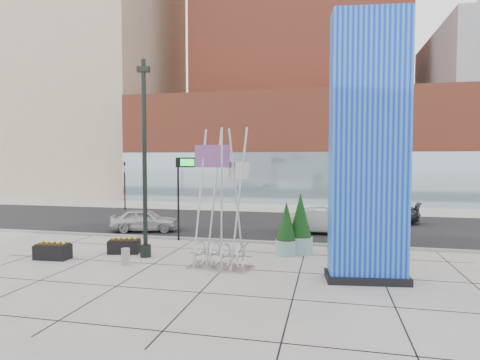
% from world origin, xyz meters
% --- Properties ---
extents(ground, '(160.00, 160.00, 0.00)m').
position_xyz_m(ground, '(0.00, 0.00, 0.00)').
color(ground, '#9E9991').
rests_on(ground, ground).
extents(street_asphalt, '(80.00, 12.00, 0.02)m').
position_xyz_m(street_asphalt, '(0.00, 10.00, 0.01)').
color(street_asphalt, black).
rests_on(street_asphalt, ground).
extents(curb_edge, '(80.00, 0.30, 0.12)m').
position_xyz_m(curb_edge, '(0.00, 4.00, 0.06)').
color(curb_edge, gray).
rests_on(curb_edge, ground).
extents(tower_podium, '(34.00, 10.00, 11.00)m').
position_xyz_m(tower_podium, '(1.00, 27.00, 5.50)').
color(tower_podium, brown).
rests_on(tower_podium, ground).
extents(tower_glass_front, '(34.00, 0.60, 5.00)m').
position_xyz_m(tower_glass_front, '(1.00, 22.20, 2.50)').
color(tower_glass_front, '#8CA5B2').
rests_on(tower_glass_front, ground).
extents(building_beige_left, '(18.00, 20.00, 34.00)m').
position_xyz_m(building_beige_left, '(-26.00, 34.00, 17.00)').
color(building_beige_left, tan).
rests_on(building_beige_left, ground).
extents(blue_pylon, '(2.97, 1.60, 9.47)m').
position_xyz_m(blue_pylon, '(6.41, -1.51, 4.58)').
color(blue_pylon, '#0C29B9').
rests_on(blue_pylon, ground).
extents(lamp_post, '(0.58, 0.48, 8.67)m').
position_xyz_m(lamp_post, '(-2.86, 0.04, 3.55)').
color(lamp_post, black).
rests_on(lamp_post, ground).
extents(public_art_sculpture, '(2.59, 1.53, 5.57)m').
position_xyz_m(public_art_sculpture, '(0.88, -1.00, 1.46)').
color(public_art_sculpture, '#B8BABD').
rests_on(public_art_sculpture, ground).
extents(concrete_bollard, '(0.35, 0.35, 0.67)m').
position_xyz_m(concrete_bollard, '(-3.08, -1.35, 0.34)').
color(concrete_bollard, gray).
rests_on(concrete_bollard, ground).
extents(overhead_street_sign, '(2.09, 0.52, 4.43)m').
position_xyz_m(overhead_street_sign, '(-2.01, 3.80, 3.80)').
color(overhead_street_sign, black).
rests_on(overhead_street_sign, ground).
extents(round_planter_east, '(0.89, 0.89, 2.23)m').
position_xyz_m(round_planter_east, '(5.95, 3.60, 1.05)').
color(round_planter_east, '#81ADA6').
rests_on(round_planter_east, ground).
extents(round_planter_mid, '(0.98, 0.98, 2.45)m').
position_xyz_m(round_planter_mid, '(3.20, 1.80, 1.16)').
color(round_planter_mid, '#81ADA6').
rests_on(round_planter_mid, ground).
extents(round_planter_west, '(1.12, 1.12, 2.81)m').
position_xyz_m(round_planter_west, '(3.80, 2.20, 1.33)').
color(round_planter_west, '#81ADA6').
rests_on(round_planter_west, ground).
extents(box_planter_north, '(1.51, 0.98, 0.77)m').
position_xyz_m(box_planter_north, '(-4.13, 0.47, 0.35)').
color(box_planter_north, black).
rests_on(box_planter_north, ground).
extents(box_planter_south, '(1.50, 0.81, 0.80)m').
position_xyz_m(box_planter_south, '(-6.63, -1.20, 0.37)').
color(box_planter_south, black).
rests_on(box_planter_south, ground).
extents(car_white_west, '(4.21, 2.51, 1.34)m').
position_xyz_m(car_white_west, '(-5.69, 5.80, 0.67)').
color(car_white_west, silver).
rests_on(car_white_west, ground).
extents(car_silver_mid, '(4.53, 1.65, 1.48)m').
position_xyz_m(car_silver_mid, '(4.98, 7.36, 0.74)').
color(car_silver_mid, '#A7ABAF').
rests_on(car_silver_mid, ground).
extents(car_dark_east, '(5.33, 3.23, 1.44)m').
position_xyz_m(car_dark_east, '(8.61, 12.57, 0.72)').
color(car_dark_east, black).
rests_on(car_dark_east, ground).
extents(traffic_signal, '(0.15, 0.18, 4.10)m').
position_xyz_m(traffic_signal, '(-12.00, 15.00, 2.30)').
color(traffic_signal, black).
rests_on(traffic_signal, ground).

